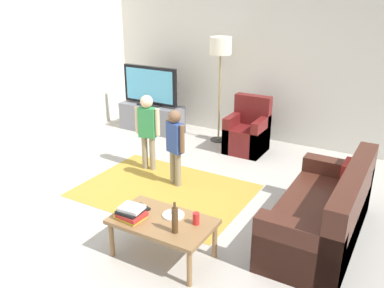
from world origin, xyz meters
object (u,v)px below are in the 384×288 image
couch (327,216)px  armchair (248,133)px  child_center (175,141)px  bottle (175,220)px  tv_remote (144,207)px  plate (173,215)px  book_stack (131,213)px  soda_can (196,219)px  tv_stand (152,118)px  child_near_tv (147,126)px  tv (150,86)px  coffee_table (163,224)px  floor_lamp (221,52)px

couch → armchair: size_ratio=2.00×
child_center → bottle: 1.82m
couch → tv_remote: 1.93m
child_center → plate: 1.54m
tv_remote → plate: 0.35m
book_stack → soda_can: 0.64m
child_center → tv_stand: bearing=133.1°
tv_stand → couch: couch is taller
child_near_tv → tv_remote: bearing=-55.7°
book_stack → bottle: 0.51m
child_center → tv: bearing=133.5°
child_near_tv → plate: (1.41, -1.54, -0.25)m
plate → tv_remote: bearing=-176.7°
tv_stand → tv: 0.60m
tv_stand → soda_can: soda_can is taller
book_stack → soda_can: bearing=20.8°
tv → couch: 4.20m
child_near_tv → child_center: bearing=-20.9°
bottle → child_center: bearing=122.1°
armchair → child_center: (-0.36, -1.64, 0.34)m
book_stack → couch: bearing=37.3°
book_stack → bottle: size_ratio=0.94×
tv → child_near_tv: 1.73m
tv_stand → tv: tv is taller
armchair → child_near_tv: child_near_tv is taller
tv → armchair: bearing=-0.5°
child_near_tv → book_stack: size_ratio=3.82×
tv_stand → armchair: 1.94m
coffee_table → book_stack: size_ratio=3.39×
plate → child_center: bearing=121.5°
tv_remote → soda_can: soda_can is taller
floor_lamp → couch: bearing=-42.5°
tv → plate: tv is taller
coffee_table → tv: bearing=127.0°
floor_lamp → soda_can: 3.59m
armchair → plate: bearing=-81.6°
armchair → soda_can: size_ratio=7.50×
tv → plate: 3.82m
tv → armchair: tv is taller
bottle → soda_can: bottle is taller
tv → soda_can: tv is taller
couch → armchair: bearing=131.3°
floor_lamp → book_stack: floor_lamp is taller
couch → soda_can: couch is taller
armchair → couch: bearing=-48.7°
child_near_tv → soda_can: (1.68, -1.56, -0.20)m
couch → floor_lamp: 3.42m
tv_stand → bottle: (2.54, -3.23, 0.31)m
armchair → plate: size_ratio=4.09×
child_center → floor_lamp: bearing=98.2°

